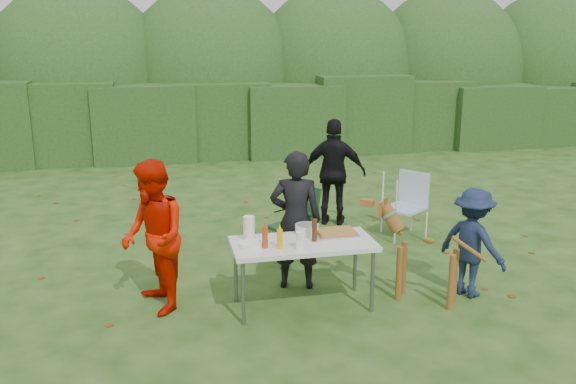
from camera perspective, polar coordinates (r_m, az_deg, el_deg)
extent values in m
plane|color=#1E4211|center=(6.93, 1.12, -9.67)|extent=(80.00, 80.00, 0.00)
cube|color=#23471C|center=(14.34, -6.41, 6.73)|extent=(22.00, 1.40, 1.70)
ellipsoid|color=#3D6628|center=(15.84, -7.13, 10.22)|extent=(20.00, 2.60, 3.20)
cube|color=silver|center=(6.41, 1.41, -4.88)|extent=(1.50, 0.70, 0.05)
cylinder|color=slate|center=(6.17, -4.21, -9.43)|extent=(0.04, 0.04, 0.69)
cylinder|color=slate|center=(6.48, 7.90, -8.29)|extent=(0.04, 0.04, 0.69)
cylinder|color=slate|center=(6.68, -4.91, -7.47)|extent=(0.04, 0.04, 0.69)
cylinder|color=slate|center=(6.97, 6.31, -6.53)|extent=(0.04, 0.04, 0.69)
imported|color=black|center=(6.89, 0.73, -2.66)|extent=(0.66, 0.51, 1.61)
imported|color=red|center=(6.47, -12.48, -4.15)|extent=(0.79, 0.91, 1.62)
imported|color=black|center=(9.19, 4.35, 1.85)|extent=(1.02, 0.72, 1.61)
imported|color=#16213E|center=(7.03, 16.87, -4.56)|extent=(0.79, 0.92, 1.23)
cube|color=#B7B7BA|center=(6.62, 4.54, -3.94)|extent=(0.45, 0.30, 0.02)
cube|color=#AA7834|center=(6.61, 4.55, -3.71)|extent=(0.40, 0.26, 0.04)
cylinder|color=#F5B100|center=(6.18, -0.77, -4.41)|extent=(0.06, 0.06, 0.20)
cylinder|color=#AC3B15|center=(6.20, -2.17, -4.26)|extent=(0.06, 0.06, 0.22)
cylinder|color=#47230F|center=(6.38, 2.50, -3.59)|extent=(0.06, 0.06, 0.24)
cylinder|color=white|center=(6.42, -3.68, -3.41)|extent=(0.12, 0.12, 0.26)
cylinder|color=white|center=(6.17, 1.10, -4.54)|extent=(0.08, 0.08, 0.18)
cylinder|color=silver|center=(6.63, 1.79, -3.48)|extent=(0.26, 0.26, 0.10)
cylinder|color=white|center=(6.25, -3.50, -4.93)|extent=(0.24, 0.24, 0.05)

